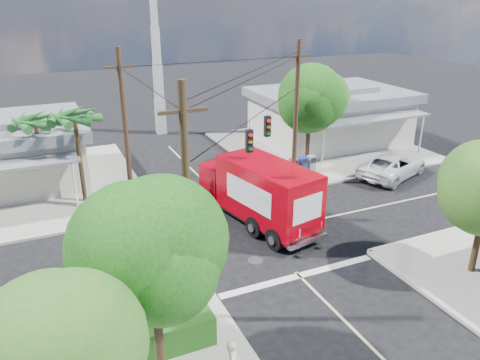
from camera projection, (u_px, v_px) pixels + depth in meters
ground at (256, 233)px, 24.00m from camera, size 120.00×120.00×0.00m
sidewalk_ne at (319, 147)px, 37.33m from camera, size 14.12×14.12×0.14m
sidewalk_nw at (22, 190)px, 29.06m from camera, size 14.12×14.12×0.14m
road_markings at (269, 246)px, 22.75m from camera, size 32.00×32.00×0.01m
building_ne at (330, 114)px, 38.03m from camera, size 11.80×10.20×4.50m
radio_tower at (157, 68)px, 39.05m from camera, size 0.80×0.80×17.00m
tree_sw_front at (154, 261)px, 13.35m from camera, size 3.88×3.78×6.03m
tree_sw_back at (73, 356)px, 10.44m from camera, size 3.56×3.42×5.41m
tree_ne_front at (310, 103)px, 30.70m from camera, size 4.21×4.14×6.66m
tree_ne_back at (324, 101)px, 33.77m from camera, size 3.77×3.66×5.82m
palm_nw_front at (74, 119)px, 25.64m from camera, size 3.01×3.08×5.59m
palm_nw_back at (35, 123)px, 26.29m from camera, size 3.01×3.08×5.19m
utility_poles at (214, 141)px, 23.03m from camera, size 12.00×10.68×9.00m
picket_fence at (123, 330)px, 16.04m from camera, size 5.94×0.06×1.00m
hedge_sw at (122, 347)px, 15.28m from camera, size 6.20×1.20×1.10m
vending_boxes at (302, 165)px, 31.47m from camera, size 1.90×0.50×1.10m
delivery_truck at (259, 192)px, 24.47m from camera, size 4.00×8.37×3.49m
parked_car at (393, 165)px, 31.14m from camera, size 6.29×4.56×1.59m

